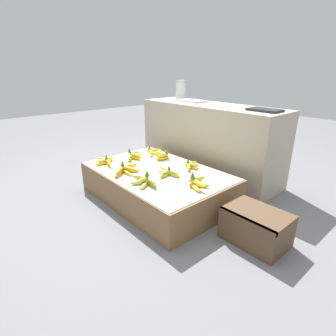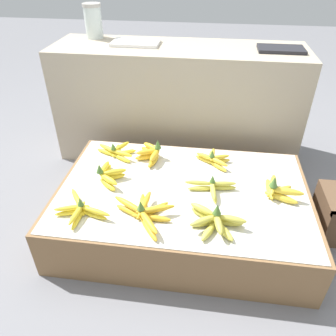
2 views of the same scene
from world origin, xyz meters
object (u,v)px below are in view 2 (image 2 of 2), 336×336
banana_bunch_back_midleft (151,153)px  banana_bunch_back_midright (214,159)px  banana_bunch_middle_right (277,190)px  foam_tray_white (136,43)px  banana_bunch_middle_midright (212,187)px  banana_bunch_middle_left (108,175)px  banana_bunch_back_left (117,151)px  banana_bunch_front_midleft (145,212)px  banana_bunch_front_midright (214,221)px  banana_bunch_front_left (80,209)px  glass_jar (93,21)px

banana_bunch_back_midleft → banana_bunch_back_midright: banana_bunch_back_midleft is taller
banana_bunch_middle_right → foam_tray_white: foam_tray_white is taller
banana_bunch_middle_midright → banana_bunch_back_midright: bearing=89.6°
banana_bunch_middle_left → banana_bunch_back_left: size_ratio=0.94×
banana_bunch_middle_left → banana_bunch_middle_midright: (0.49, -0.02, -0.01)m
banana_bunch_middle_right → foam_tray_white: 1.16m
banana_bunch_middle_left → banana_bunch_back_left: (-0.02, 0.22, -0.01)m
banana_bunch_front_midleft → foam_tray_white: foam_tray_white is taller
foam_tray_white → banana_bunch_front_midright: bearing=-62.4°
banana_bunch_front_left → glass_jar: glass_jar is taller
banana_bunch_back_midright → banana_bunch_front_left: bearing=-139.6°
banana_bunch_back_left → banana_bunch_front_midright: bearing=-41.5°
banana_bunch_front_left → glass_jar: size_ratio=1.26×
banana_bunch_front_midleft → banana_bunch_back_midleft: (-0.05, 0.44, 0.01)m
banana_bunch_front_midleft → banana_bunch_middle_midright: 0.34m
glass_jar → banana_bunch_back_midleft: bearing=-54.2°
banana_bunch_front_midright → foam_tray_white: foam_tray_white is taller
banana_bunch_middle_left → banana_bunch_back_midleft: bearing=51.7°
banana_bunch_middle_midright → foam_tray_white: bearing=123.5°
banana_bunch_front_left → banana_bunch_front_midright: bearing=0.2°
banana_bunch_middle_midright → banana_bunch_back_midleft: bearing=144.3°
banana_bunch_front_midright → banana_bunch_middle_midright: (-0.01, 0.22, -0.01)m
banana_bunch_front_midright → foam_tray_white: 1.18m
banana_bunch_back_midleft → glass_jar: 0.93m
banana_bunch_middle_left → banana_bunch_middle_right: (0.78, -0.01, 0.00)m
banana_bunch_back_midleft → banana_bunch_middle_right: bearing=-20.0°
banana_bunch_middle_right → banana_bunch_back_left: size_ratio=0.78×
banana_bunch_front_midright → banana_bunch_back_midright: banana_bunch_front_midright is taller
banana_bunch_front_midright → banana_bunch_back_midleft: 0.57m
banana_bunch_front_midleft → banana_bunch_middle_left: bearing=134.3°
banana_bunch_front_left → banana_bunch_back_left: banana_bunch_back_left is taller
banana_bunch_front_midleft → banana_bunch_back_midleft: bearing=96.7°
banana_bunch_middle_right → banana_bunch_back_midleft: size_ratio=0.88×
banana_bunch_back_midleft → banana_bunch_back_midright: size_ratio=1.04×
banana_bunch_front_midleft → banana_bunch_middle_left: size_ratio=1.33×
banana_bunch_front_midleft → foam_tray_white: bearing=103.2°
banana_bunch_back_midright → banana_bunch_middle_left: bearing=-156.3°
banana_bunch_middle_right → banana_bunch_back_midleft: (-0.61, 0.22, 0.00)m
banana_bunch_front_midleft → foam_tray_white: 1.07m
banana_bunch_front_midleft → banana_bunch_middle_right: bearing=21.1°
banana_bunch_front_left → banana_bunch_back_midleft: bearing=64.6°
banana_bunch_back_left → glass_jar: glass_jar is taller
banana_bunch_middle_left → banana_bunch_middle_midright: banana_bunch_middle_left is taller
banana_bunch_front_left → foam_tray_white: (0.05, 0.97, 0.43)m
banana_bunch_front_midright → foam_tray_white: size_ratio=0.86×
banana_bunch_back_left → banana_bunch_front_midleft: bearing=-61.8°
banana_bunch_front_midright → banana_bunch_middle_right: bearing=40.2°
banana_bunch_back_midright → glass_jar: glass_jar is taller
banana_bunch_middle_midright → glass_jar: 1.27m
banana_bunch_back_left → foam_tray_white: 0.67m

